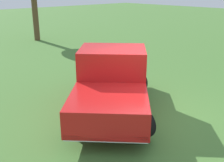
{
  "coord_description": "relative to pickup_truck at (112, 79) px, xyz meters",
  "views": [
    {
      "loc": [
        4.35,
        -5.43,
        3.42
      ],
      "look_at": [
        -0.99,
        -0.46,
        0.9
      ],
      "focal_mm": 43.98,
      "sensor_mm": 36.0,
      "label": 1
    }
  ],
  "objects": [
    {
      "name": "pickup_truck",
      "position": [
        0.0,
        0.0,
        0.0
      ],
      "size": [
        4.58,
        4.67,
        1.78
      ],
      "rotation": [
        0.0,
        0.0,
        5.48
      ],
      "color": "black",
      "rests_on": "ground_plane"
    },
    {
      "name": "ground_plane",
      "position": [
        1.07,
        0.37,
        -0.91
      ],
      "size": [
        80.0,
        80.0,
        0.0
      ],
      "primitive_type": "plane",
      "color": "#477533"
    }
  ]
}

